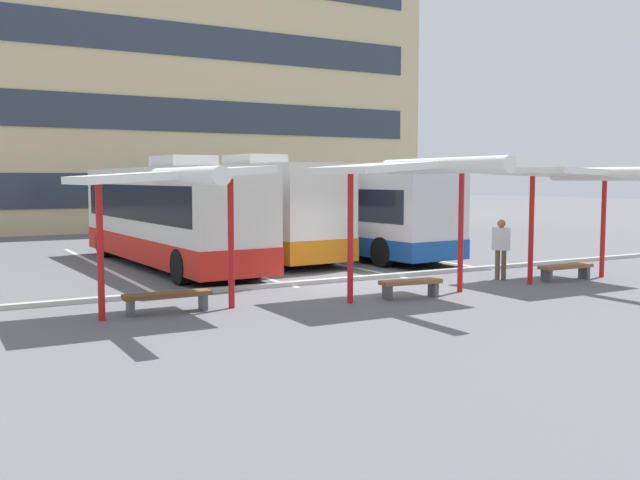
{
  "coord_description": "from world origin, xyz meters",
  "views": [
    {
      "loc": [
        -10.52,
        -16.38,
        2.92
      ],
      "look_at": [
        0.2,
        2.63,
        1.02
      ],
      "focal_mm": 39.6,
      "sensor_mm": 36.0,
      "label": 1
    }
  ],
  "objects_px": {
    "bench_0": "(167,297)",
    "bench_2": "(566,269)",
    "coach_bus_1": "(236,209)",
    "bench_1": "(411,284)",
    "waiting_shelter_1": "(416,169)",
    "waiting_passenger_0": "(501,245)",
    "waiting_shelter_2": "(578,176)",
    "waiting_shelter_0": "(171,179)",
    "coach_bus_2": "(344,213)",
    "coach_bus_0": "(168,216)"
  },
  "relations": [
    {
      "from": "waiting_shelter_0",
      "to": "waiting_passenger_0",
      "type": "height_order",
      "value": "waiting_shelter_0"
    },
    {
      "from": "coach_bus_1",
      "to": "coach_bus_2",
      "type": "distance_m",
      "value": 4.14
    },
    {
      "from": "waiting_shelter_0",
      "to": "bench_0",
      "type": "distance_m",
      "value": 2.61
    },
    {
      "from": "bench_0",
      "to": "bench_1",
      "type": "distance_m",
      "value": 5.89
    },
    {
      "from": "coach_bus_0",
      "to": "coach_bus_1",
      "type": "distance_m",
      "value": 4.1
    },
    {
      "from": "waiting_shelter_0",
      "to": "waiting_passenger_0",
      "type": "distance_m",
      "value": 10.15
    },
    {
      "from": "waiting_shelter_1",
      "to": "bench_0",
      "type": "bearing_deg",
      "value": 168.43
    },
    {
      "from": "waiting_shelter_1",
      "to": "bench_2",
      "type": "xyz_separation_m",
      "value": [
        5.73,
        0.4,
        -2.83
      ]
    },
    {
      "from": "waiting_shelter_1",
      "to": "waiting_shelter_2",
      "type": "xyz_separation_m",
      "value": [
        5.73,
        0.07,
        -0.17
      ]
    },
    {
      "from": "waiting_shelter_1",
      "to": "bench_2",
      "type": "height_order",
      "value": "waiting_shelter_1"
    },
    {
      "from": "waiting_shelter_2",
      "to": "coach_bus_0",
      "type": "bearing_deg",
      "value": 135.02
    },
    {
      "from": "waiting_shelter_2",
      "to": "bench_2",
      "type": "relative_size",
      "value": 2.65
    },
    {
      "from": "coach_bus_0",
      "to": "waiting_shelter_1",
      "type": "relative_size",
      "value": 2.39
    },
    {
      "from": "coach_bus_0",
      "to": "bench_0",
      "type": "relative_size",
      "value": 5.94
    },
    {
      "from": "waiting_shelter_2",
      "to": "coach_bus_2",
      "type": "bearing_deg",
      "value": 102.14
    },
    {
      "from": "bench_0",
      "to": "bench_2",
      "type": "xyz_separation_m",
      "value": [
        11.53,
        -0.79,
        -0.0
      ]
    },
    {
      "from": "waiting_shelter_2",
      "to": "bench_2",
      "type": "xyz_separation_m",
      "value": [
        -0.0,
        0.33,
        -2.66
      ]
    },
    {
      "from": "waiting_passenger_0",
      "to": "bench_2",
      "type": "bearing_deg",
      "value": -32.37
    },
    {
      "from": "coach_bus_1",
      "to": "bench_2",
      "type": "relative_size",
      "value": 6.81
    },
    {
      "from": "coach_bus_1",
      "to": "bench_1",
      "type": "bearing_deg",
      "value": -90.45
    },
    {
      "from": "bench_0",
      "to": "waiting_shelter_2",
      "type": "xyz_separation_m",
      "value": [
        11.53,
        -1.12,
        2.66
      ]
    },
    {
      "from": "waiting_shelter_1",
      "to": "bench_1",
      "type": "height_order",
      "value": "waiting_shelter_1"
    },
    {
      "from": "bench_1",
      "to": "coach_bus_1",
      "type": "bearing_deg",
      "value": 89.55
    },
    {
      "from": "waiting_shelter_0",
      "to": "bench_2",
      "type": "xyz_separation_m",
      "value": [
        11.53,
        -0.37,
        -2.58
      ]
    },
    {
      "from": "bench_0",
      "to": "waiting_passenger_0",
      "type": "distance_m",
      "value": 9.98
    },
    {
      "from": "waiting_shelter_0",
      "to": "waiting_shelter_1",
      "type": "bearing_deg",
      "value": -7.54
    },
    {
      "from": "coach_bus_2",
      "to": "bench_1",
      "type": "bearing_deg",
      "value": -111.85
    },
    {
      "from": "coach_bus_1",
      "to": "coach_bus_2",
      "type": "bearing_deg",
      "value": -28.63
    },
    {
      "from": "waiting_shelter_0",
      "to": "bench_2",
      "type": "distance_m",
      "value": 11.82
    },
    {
      "from": "coach_bus_1",
      "to": "bench_0",
      "type": "height_order",
      "value": "coach_bus_1"
    },
    {
      "from": "bench_1",
      "to": "waiting_shelter_2",
      "type": "distance_m",
      "value": 6.32
    },
    {
      "from": "coach_bus_2",
      "to": "waiting_shelter_1",
      "type": "relative_size",
      "value": 2.31
    },
    {
      "from": "waiting_passenger_0",
      "to": "coach_bus_1",
      "type": "bearing_deg",
      "value": 112.13
    },
    {
      "from": "bench_0",
      "to": "bench_1",
      "type": "xyz_separation_m",
      "value": [
        5.8,
        -1.04,
        -0.01
      ]
    },
    {
      "from": "coach_bus_2",
      "to": "bench_1",
      "type": "xyz_separation_m",
      "value": [
        -3.72,
        -9.28,
        -1.28
      ]
    },
    {
      "from": "coach_bus_0",
      "to": "waiting_shelter_2",
      "type": "relative_size",
      "value": 2.35
    },
    {
      "from": "bench_1",
      "to": "waiting_passenger_0",
      "type": "relative_size",
      "value": 0.93
    },
    {
      "from": "coach_bus_0",
      "to": "bench_0",
      "type": "bearing_deg",
      "value": -107.63
    },
    {
      "from": "waiting_shelter_0",
      "to": "bench_2",
      "type": "relative_size",
      "value": 2.47
    },
    {
      "from": "coach_bus_0",
      "to": "waiting_shelter_1",
      "type": "bearing_deg",
      "value": -70.11
    },
    {
      "from": "bench_0",
      "to": "bench_1",
      "type": "bearing_deg",
      "value": -10.21
    },
    {
      "from": "coach_bus_2",
      "to": "bench_2",
      "type": "distance_m",
      "value": 9.34
    },
    {
      "from": "waiting_passenger_0",
      "to": "bench_1",
      "type": "bearing_deg",
      "value": -163.24
    },
    {
      "from": "coach_bus_1",
      "to": "bench_2",
      "type": "xyz_separation_m",
      "value": [
        5.65,
        -11.01,
        -1.43
      ]
    },
    {
      "from": "bench_2",
      "to": "coach_bus_1",
      "type": "bearing_deg",
      "value": 117.15
    },
    {
      "from": "waiting_shelter_0",
      "to": "waiting_shelter_2",
      "type": "distance_m",
      "value": 11.55
    },
    {
      "from": "bench_0",
      "to": "waiting_passenger_0",
      "type": "bearing_deg",
      "value": 1.2
    },
    {
      "from": "coach_bus_2",
      "to": "waiting_shelter_1",
      "type": "height_order",
      "value": "coach_bus_2"
    },
    {
      "from": "waiting_shelter_1",
      "to": "coach_bus_1",
      "type": "bearing_deg",
      "value": 89.56
    },
    {
      "from": "coach_bus_0",
      "to": "waiting_shelter_2",
      "type": "distance_m",
      "value": 12.82
    }
  ]
}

